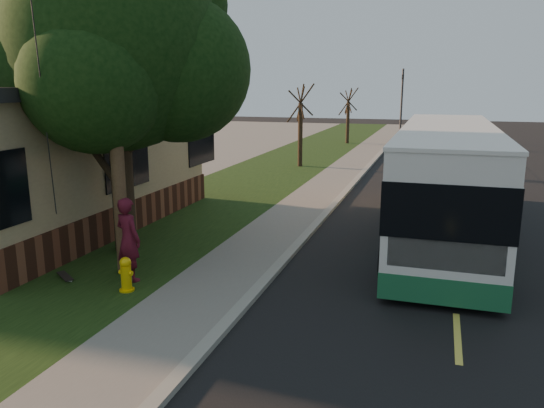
{
  "coord_description": "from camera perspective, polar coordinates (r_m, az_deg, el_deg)",
  "views": [
    {
      "loc": [
        3.46,
        -9.08,
        4.31
      ],
      "look_at": [
        -0.27,
        2.78,
        1.5
      ],
      "focal_mm": 35.0,
      "sensor_mm": 36.0,
      "label": 1
    }
  ],
  "objects": [
    {
      "name": "road",
      "position": [
        19.56,
        18.6,
        -0.65
      ],
      "size": [
        8.0,
        80.0,
        0.01
      ],
      "primitive_type": "cube",
      "color": "black",
      "rests_on": "ground"
    },
    {
      "name": "transit_bus",
      "position": [
        16.05,
        18.17,
        2.71
      ],
      "size": [
        2.7,
        11.72,
        3.17
      ],
      "color": "silver",
      "rests_on": "ground"
    },
    {
      "name": "leafy_tree",
      "position": [
        14.01,
        -16.19,
        15.76
      ],
      "size": [
        6.3,
        6.0,
        7.8
      ],
      "color": "black",
      "rests_on": "grass_verge"
    },
    {
      "name": "distant_car",
      "position": [
        38.84,
        15.51,
        7.16
      ],
      "size": [
        2.2,
        5.01,
        1.68
      ],
      "primitive_type": "imported",
      "rotation": [
        0.0,
        0.0,
        0.04
      ],
      "color": "black",
      "rests_on": "ground"
    },
    {
      "name": "bare_tree_near",
      "position": [
        28.04,
        3.07,
        8.31
      ],
      "size": [
        1.38,
        1.21,
        4.31
      ],
      "color": "black",
      "rests_on": "grass_verge"
    },
    {
      "name": "traffic_signal",
      "position": [
        43.19,
        13.78,
        10.87
      ],
      "size": [
        0.18,
        0.22,
        5.5
      ],
      "color": "#2D2D30",
      "rests_on": "ground"
    },
    {
      "name": "skateboarder",
      "position": [
        12.02,
        -15.19,
        -3.69
      ],
      "size": [
        0.79,
        0.65,
        1.87
      ],
      "primitive_type": "imported",
      "rotation": [
        0.0,
        0.0,
        2.8
      ],
      "color": "#4C0F1E",
      "rests_on": "grass_verge"
    },
    {
      "name": "curb",
      "position": [
        19.85,
        7.02,
        0.28
      ],
      "size": [
        0.25,
        80.0,
        0.12
      ],
      "primitive_type": "cube",
      "color": "gray",
      "rests_on": "ground"
    },
    {
      "name": "bare_tree_far",
      "position": [
        39.67,
        8.17,
        9.28
      ],
      "size": [
        1.38,
        1.21,
        4.03
      ],
      "color": "black",
      "rests_on": "grass_verge"
    },
    {
      "name": "grass_verge",
      "position": [
        21.11,
        -5.08,
        1.01
      ],
      "size": [
        5.0,
        80.0,
        0.07
      ],
      "primitive_type": "cube",
      "color": "black",
      "rests_on": "ground"
    },
    {
      "name": "utility_pole",
      "position": [
        12.13,
        -16.92,
        13.72
      ],
      "size": [
        2.86,
        3.21,
        9.07
      ],
      "color": "#473321",
      "rests_on": "ground"
    },
    {
      "name": "fire_hydrant",
      "position": [
        11.58,
        -15.43,
        -7.3
      ],
      "size": [
        0.32,
        0.32,
        0.74
      ],
      "color": "yellow",
      "rests_on": "grass_verge"
    },
    {
      "name": "ground",
      "position": [
        10.63,
        -3.17,
        -11.21
      ],
      "size": [
        120.0,
        120.0,
        0.0
      ],
      "primitive_type": "plane",
      "color": "black",
      "rests_on": "ground"
    },
    {
      "name": "building_lot",
      "position": [
        26.55,
        -25.47,
        2.2
      ],
      "size": [
        15.0,
        80.0,
        0.04
      ],
      "primitive_type": "cube",
      "color": "slate",
      "rests_on": "ground"
    },
    {
      "name": "sidewalk",
      "position": [
        20.05,
        4.21,
        0.41
      ],
      "size": [
        2.0,
        80.0,
        0.08
      ],
      "primitive_type": "cube",
      "color": "slate",
      "rests_on": "ground"
    },
    {
      "name": "skateboard_spare",
      "position": [
        12.82,
        -21.37,
        -7.25
      ],
      "size": [
        0.69,
        0.56,
        0.07
      ],
      "color": "black",
      "rests_on": "grass_verge"
    },
    {
      "name": "dumpster",
      "position": [
        16.62,
        -22.9,
        -0.6
      ],
      "size": [
        1.9,
        1.65,
        1.44
      ],
      "color": "#12301D",
      "rests_on": "building_lot"
    }
  ]
}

